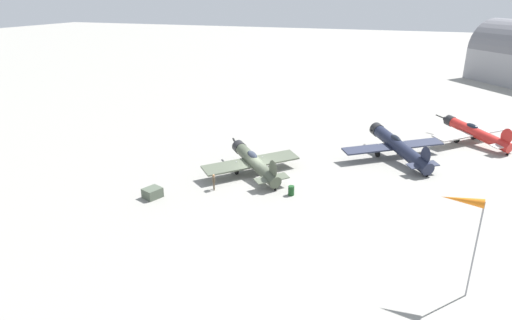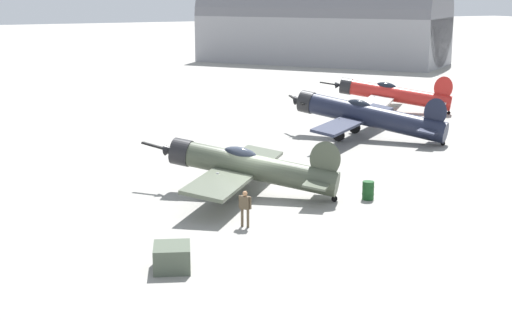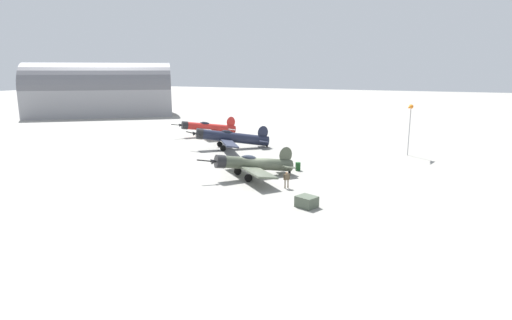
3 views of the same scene
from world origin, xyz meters
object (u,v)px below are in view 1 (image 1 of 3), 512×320
object	(u,v)px
airplane_foreground	(254,162)
windsock_mast	(463,204)
equipment_crate	(152,193)
ground_crew_mechanic	(214,180)
airplane_mid_apron	(398,146)
fuel_drum	(291,191)
airplane_far_line	(474,132)

from	to	relation	value
airplane_foreground	windsock_mast	world-z (taller)	windsock_mast
equipment_crate	windsock_mast	world-z (taller)	windsock_mast
ground_crew_mechanic	equipment_crate	distance (m)	5.74
windsock_mast	ground_crew_mechanic	bearing A→B (deg)	-23.17
airplane_foreground	ground_crew_mechanic	size ratio (longest dim) A/B	5.75
airplane_mid_apron	windsock_mast	distance (m)	23.96
fuel_drum	windsock_mast	distance (m)	17.39
equipment_crate	fuel_drum	distance (m)	12.72
ground_crew_mechanic	fuel_drum	distance (m)	7.36
airplane_mid_apron	airplane_foreground	bearing A→B (deg)	88.24
airplane_mid_apron	equipment_crate	xyz separation A→B (m)	(20.29, 17.91, -1.15)
airplane_foreground	airplane_mid_apron	xyz separation A→B (m)	(-13.47, -9.73, 0.16)
equipment_crate	fuel_drum	world-z (taller)	equipment_crate
airplane_foreground	fuel_drum	distance (m)	6.03
fuel_drum	ground_crew_mechanic	bearing A→B (deg)	10.91
airplane_far_line	equipment_crate	world-z (taller)	airplane_far_line
airplane_far_line	fuel_drum	size ratio (longest dim) A/B	10.47
airplane_foreground	airplane_mid_apron	bearing A→B (deg)	-102.04
airplane_mid_apron	equipment_crate	size ratio (longest dim) A/B	5.69
airplane_far_line	windsock_mast	xyz separation A→B (m)	(4.03, 32.13, 4.58)
airplane_foreground	ground_crew_mechanic	bearing A→B (deg)	106.31
airplane_foreground	fuel_drum	world-z (taller)	airplane_foreground
airplane_foreground	airplane_far_line	world-z (taller)	airplane_far_line
windsock_mast	airplane_far_line	bearing A→B (deg)	-97.15
ground_crew_mechanic	fuel_drum	xyz separation A→B (m)	(-7.21, -1.39, -0.51)
ground_crew_mechanic	windsock_mast	distance (m)	22.61
airplane_far_line	fuel_drum	distance (m)	27.92
airplane_far_line	windsock_mast	distance (m)	32.71
airplane_mid_apron	windsock_mast	size ratio (longest dim) A/B	1.64
equipment_crate	fuel_drum	size ratio (longest dim) A/B	2.11
airplane_foreground	airplane_far_line	distance (m)	28.91
airplane_foreground	windsock_mast	distance (m)	22.87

